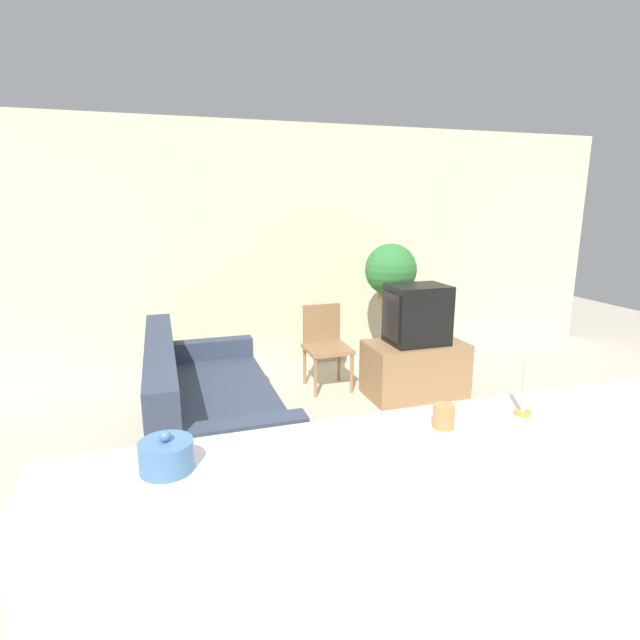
# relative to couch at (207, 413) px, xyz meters

# --- Properties ---
(ground_plane) EXTENTS (14.00, 14.00, 0.00)m
(ground_plane) POSITION_rel_couch_xyz_m (0.71, -1.60, -0.30)
(ground_plane) COLOR beige
(wall_back) EXTENTS (9.00, 0.06, 2.70)m
(wall_back) POSITION_rel_couch_xyz_m (0.71, 1.83, 1.05)
(wall_back) COLOR beige
(wall_back) RESTS_ON ground_plane
(couch) EXTENTS (0.93, 2.01, 0.88)m
(couch) POSITION_rel_couch_xyz_m (0.00, 0.00, 0.00)
(couch) COLOR #384256
(couch) RESTS_ON ground_plane
(tv_stand) EXTENTS (0.96, 0.55, 0.54)m
(tv_stand) POSITION_rel_couch_xyz_m (2.06, 0.52, -0.03)
(tv_stand) COLOR #9E754C
(tv_stand) RESTS_ON ground_plane
(television) EXTENTS (0.56, 0.43, 0.57)m
(television) POSITION_rel_couch_xyz_m (2.05, 0.52, 0.52)
(television) COLOR black
(television) RESTS_ON tv_stand
(wooden_chair) EXTENTS (0.44, 0.44, 0.84)m
(wooden_chair) POSITION_rel_couch_xyz_m (1.29, 1.02, 0.17)
(wooden_chair) COLOR #9E754C
(wooden_chair) RESTS_ON ground_plane
(plant_stand) EXTENTS (0.17, 0.17, 0.79)m
(plant_stand) POSITION_rel_couch_xyz_m (2.07, 1.16, 0.09)
(plant_stand) COLOR #9E754C
(plant_stand) RESTS_ON ground_plane
(potted_plant) EXTENTS (0.55, 0.55, 0.66)m
(potted_plant) POSITION_rel_couch_xyz_m (2.07, 1.16, 0.85)
(potted_plant) COLOR #8E5B3D
(potted_plant) RESTS_ON plant_stand
(foreground_counter) EXTENTS (2.98, 0.44, 0.95)m
(foreground_counter) POSITION_rel_couch_xyz_m (0.71, -1.95, 0.17)
(foreground_counter) COLOR silver
(foreground_counter) RESTS_ON ground_plane
(decorative_bowl) EXTENTS (0.19, 0.19, 0.15)m
(decorative_bowl) POSITION_rel_couch_xyz_m (-0.29, -1.95, 0.70)
(decorative_bowl) COLOR #4C7AAD
(decorative_bowl) RESTS_ON foreground_counter
(candle_jar) EXTENTS (0.09, 0.09, 0.10)m
(candle_jar) POSITION_rel_couch_xyz_m (0.82, -1.95, 0.70)
(candle_jar) COLOR #C6844C
(candle_jar) RESTS_ON foreground_counter
(candlestick) EXTENTS (0.07, 0.07, 0.26)m
(candlestick) POSITION_rel_couch_xyz_m (1.22, -1.95, 0.73)
(candlestick) COLOR #B7933D
(candlestick) RESTS_ON foreground_counter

